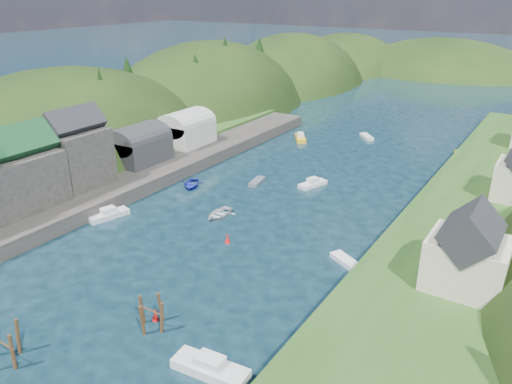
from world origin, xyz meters
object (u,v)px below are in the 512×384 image
Objects in this scene: piling_cluster_far at (152,316)px; channel_buoy_far at (227,239)px; channel_buoy_near at (155,316)px; piling_cluster_near at (3,348)px.

channel_buoy_far is (-3.79, 16.90, -0.77)m from piling_cluster_far.
channel_buoy_near and channel_buoy_far have the same top height.
channel_buoy_near is 16.28m from channel_buoy_far.
channel_buoy_near is 1.00× the size of channel_buoy_far.
piling_cluster_far is at bearing 54.59° from piling_cluster_near.
channel_buoy_near is (6.46, 10.84, -0.92)m from piling_cluster_near.
channel_buoy_near is at bearing -78.62° from channel_buoy_far.
channel_buoy_far is at bearing 83.09° from piling_cluster_near.
piling_cluster_near is 12.66m from channel_buoy_near.
channel_buoy_far is at bearing 101.38° from channel_buoy_near.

